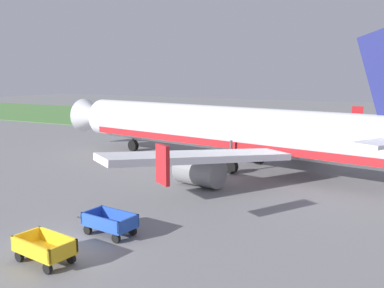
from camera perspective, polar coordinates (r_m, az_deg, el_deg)
ground_plane at (r=20.00m, az=-17.44°, el=-13.50°), size 220.00×220.00×0.00m
grass_strip at (r=63.17m, az=15.53°, el=2.18°), size 220.00×28.00×0.06m
airplane at (r=35.12m, az=5.24°, el=1.89°), size 37.56×30.31×11.34m
baggage_cart_nearest at (r=18.79m, az=-19.29°, el=-13.14°), size 3.62×1.71×1.07m
baggage_cart_second_in_row at (r=20.97m, az=-11.05°, el=-10.37°), size 3.61×1.66×1.07m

